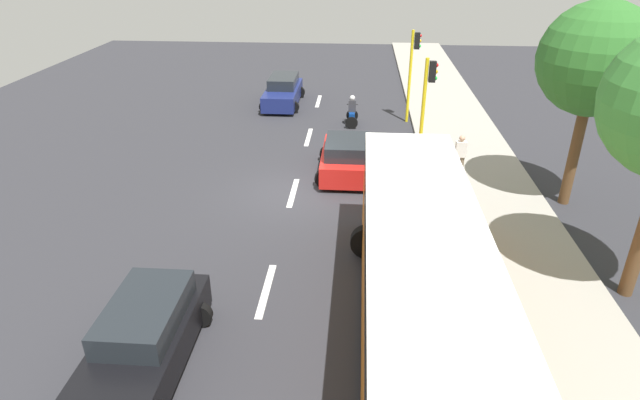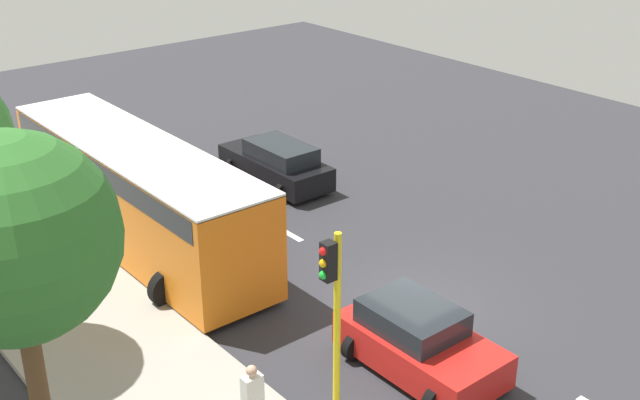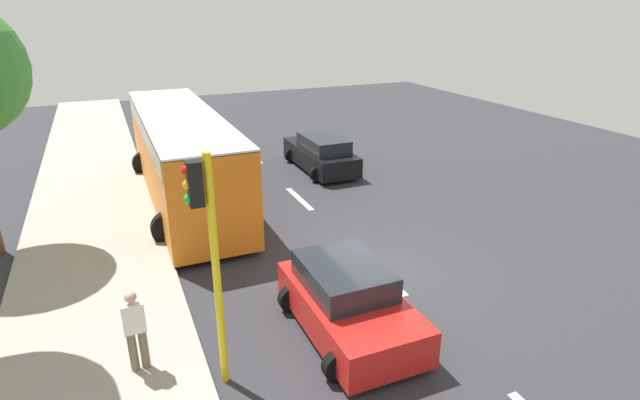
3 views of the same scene
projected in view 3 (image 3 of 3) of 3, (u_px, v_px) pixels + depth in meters
name	position (u px, v px, depth m)	size (l,w,h in m)	color
ground_plane	(381.00, 275.00, 13.37)	(40.00, 60.00, 0.10)	#2D2D33
sidewalk	(96.00, 336.00, 10.74)	(4.00, 60.00, 0.15)	#9E998E
lane_stripe_far_north	(253.00, 156.00, 23.61)	(0.20, 2.40, 0.01)	white
lane_stripe_north	(299.00, 199.00, 18.48)	(0.20, 2.40, 0.01)	white
lane_stripe_mid	(381.00, 274.00, 13.35)	(0.20, 2.40, 0.01)	white
car_black	(321.00, 154.00, 21.51)	(2.17, 4.50, 1.52)	black
car_red	(348.00, 302.00, 10.81)	(2.35, 3.82, 1.52)	red
city_bus	(182.00, 150.00, 17.81)	(3.20, 11.00, 3.16)	orange
pedestrian_near_signal	(135.00, 328.00, 9.35)	(0.40, 0.24, 1.69)	#72604C
traffic_light_corner	(208.00, 243.00, 8.48)	(0.49, 0.24, 4.50)	yellow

